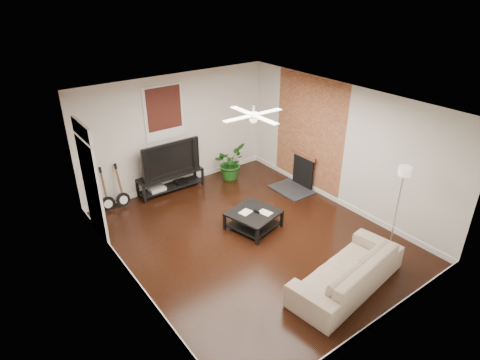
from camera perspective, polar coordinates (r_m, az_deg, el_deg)
name	(u,v)px	position (r m, az deg, el deg)	size (l,w,h in m)	color
room	(252,176)	(7.75, 1.75, 0.57)	(5.01, 6.01, 2.81)	black
brick_accent	(309,134)	(9.97, 9.57, 6.39)	(0.02, 2.20, 2.80)	#9B5132
fireplace	(297,172)	(10.15, 8.02, 1.09)	(0.80, 1.10, 0.92)	black
window_back	(164,113)	(9.76, -10.56, 9.26)	(1.00, 0.06, 1.30)	#3C1610
door_left	(92,181)	(8.38, -20.03, -0.16)	(0.08, 1.00, 2.50)	white
tv_stand	(171,182)	(10.22, -9.62, -0.28)	(1.65, 0.44, 0.46)	black
tv	(169,158)	(9.96, -9.96, 3.11)	(1.48, 0.19, 0.85)	black
coffee_table	(253,220)	(8.64, 1.89, -5.60)	(0.92, 0.92, 0.39)	black
sofa	(347,271)	(7.31, 14.77, -12.16)	(2.30, 0.90, 0.67)	tan
floor_lamp	(396,213)	(7.97, 21.01, -4.33)	(0.31, 0.31, 1.88)	silver
potted_plant	(230,162)	(10.59, -1.47, 2.46)	(0.82, 0.71, 0.91)	#1C5217
guitar_left	(106,190)	(9.55, -18.27, -1.40)	(0.32, 0.23, 1.05)	black
guitar_right	(121,187)	(9.61, -16.26, -0.89)	(0.32, 0.23, 1.05)	black
ceiling_fan	(253,115)	(7.29, 1.89, 9.05)	(1.24, 1.24, 0.32)	white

